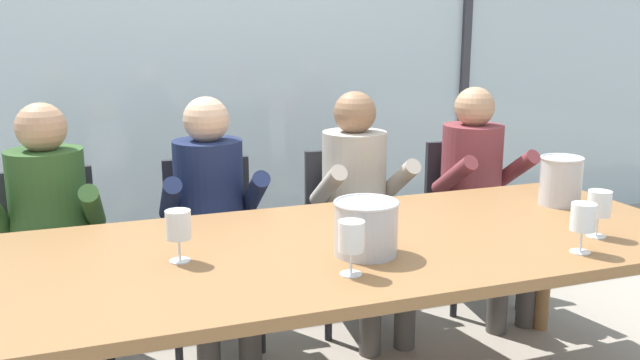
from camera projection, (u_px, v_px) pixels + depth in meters
The scene contains 19 objects.
ground at pixel (278, 318), 3.50m from camera, with size 14.00×14.00×0.00m, color #9E9384.
window_glass_panel at pixel (224, 56), 4.27m from camera, with size 7.82×0.03×2.60m, color silver.
window_mullion_right at pixel (465, 52), 4.83m from camera, with size 0.06×0.06×2.60m, color #38383D.
hillside_vineyard at pixel (165, 99), 7.30m from camera, with size 13.82×2.40×1.40m, color #568942.
dining_table at pixel (353, 257), 2.43m from camera, with size 2.62×1.06×0.73m.
chair_near_curtain at pixel (51, 253), 2.99m from camera, with size 0.48×0.48×0.86m.
chair_left_of_center at pixel (211, 236), 3.24m from camera, with size 0.47×0.47×0.86m.
chair_center at pixel (350, 222), 3.46m from camera, with size 0.48×0.48×0.86m.
chair_right_of_center at pixel (467, 208), 3.72m from camera, with size 0.49×0.49×0.86m.
person_olive_shirt at pixel (48, 225), 2.82m from camera, with size 0.49×0.63×1.18m.
person_navy_polo at pixel (212, 210), 3.05m from camera, with size 0.47×0.62×1.18m.
person_beige_jumper at pixel (360, 196), 3.29m from camera, with size 0.47×0.62×1.18m.
person_maroon_top at pixel (479, 185), 3.52m from camera, with size 0.48×0.62×1.18m.
ice_bucket_primary at pixel (561, 180), 2.88m from camera, with size 0.18×0.18×0.21m.
ice_bucket_secondary at pixel (366, 227), 2.26m from camera, with size 0.22×0.22×0.19m.
wine_glass_near_bucket at pixel (599, 205), 2.44m from camera, with size 0.08×0.08×0.17m.
wine_glass_center_pour at pixel (351, 239), 2.07m from camera, with size 0.08×0.08×0.17m.
wine_glass_by_right_taster at pixel (178, 227), 2.19m from camera, with size 0.08×0.08×0.17m.
wine_glass_spare_empty at pixel (583, 219), 2.27m from camera, with size 0.08×0.08×0.17m.
Camera 1 is at (-0.89, -2.13, 1.50)m, focal length 37.60 mm.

